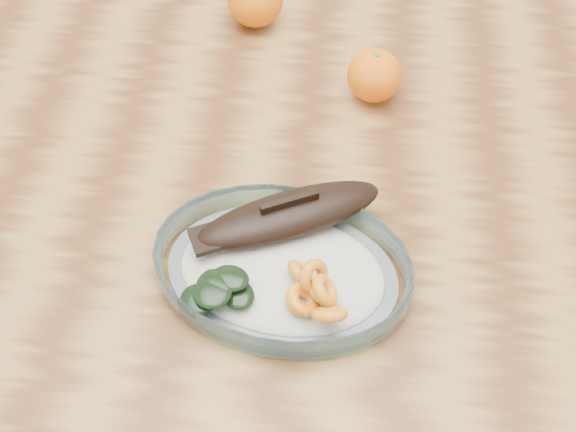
{
  "coord_description": "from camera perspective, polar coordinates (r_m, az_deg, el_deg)",
  "views": [
    {
      "loc": [
        0.14,
        -0.55,
        1.35
      ],
      "look_at": [
        0.1,
        -0.1,
        0.77
      ],
      "focal_mm": 45.0,
      "sensor_mm": 36.0,
      "label": 1
    }
  ],
  "objects": [
    {
      "name": "plated_meal",
      "position": [
        0.7,
        -0.47,
        -3.85
      ],
      "size": [
        0.52,
        0.52,
        0.08
      ],
      "rotation": [
        0.0,
        0.0,
        -0.14
      ],
      "color": "white",
      "rests_on": "dining_table"
    },
    {
      "name": "orange_left",
      "position": [
        0.97,
        -2.61,
        16.71
      ],
      "size": [
        0.07,
        0.07,
        0.07
      ],
      "primitive_type": "sphere",
      "color": "#F04904",
      "rests_on": "dining_table"
    },
    {
      "name": "ground",
      "position": [
        1.46,
        -3.5,
        -15.45
      ],
      "size": [
        3.0,
        3.0,
        0.0
      ],
      "primitive_type": "plane",
      "color": "slate",
      "rests_on": "ground"
    },
    {
      "name": "orange_right",
      "position": [
        0.87,
        6.84,
        10.96
      ],
      "size": [
        0.06,
        0.06,
        0.06
      ],
      "primitive_type": "sphere",
      "color": "#F04904",
      "rests_on": "dining_table"
    },
    {
      "name": "dining_table",
      "position": [
        0.9,
        -5.51,
        0.8
      ],
      "size": [
        1.2,
        0.8,
        0.75
      ],
      "color": "#5A3115",
      "rests_on": "ground"
    }
  ]
}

